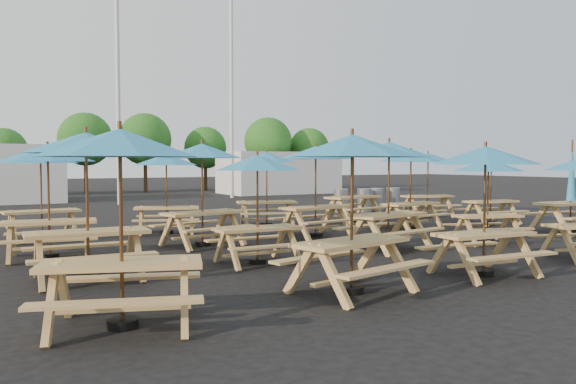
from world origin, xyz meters
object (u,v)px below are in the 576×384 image
picnic_unit_19 (428,162)px  waste_bin_0 (341,201)px  waste_bin_1 (364,200)px  picnic_unit_6 (202,158)px  picnic_unit_0 (120,157)px  picnic_unit_10 (316,159)px  picnic_unit_3 (41,163)px  picnic_unit_4 (352,157)px  picnic_unit_9 (389,157)px  waste_bin_2 (377,199)px  picnic_unit_13 (488,171)px  picnic_unit_14 (411,162)px  waste_bin_3 (393,199)px  picnic_unit_5 (257,170)px  picnic_unit_1 (86,153)px  picnic_unit_2 (48,161)px  picnic_unit_7 (166,165)px  picnic_unit_11 (267,162)px  picnic_unit_17 (571,195)px  picnic_unit_8 (485,164)px  picnic_unit_15 (354,156)px  picnic_unit_18 (491,164)px

picnic_unit_19 → waste_bin_0: size_ratio=2.54×
waste_bin_1 → picnic_unit_6: bearing=-147.8°
picnic_unit_0 → picnic_unit_10: bearing=61.2°
picnic_unit_3 → picnic_unit_4: (3.44, -8.37, 0.10)m
picnic_unit_9 → waste_bin_2: picnic_unit_9 is taller
picnic_unit_13 → picnic_unit_3: bearing=164.5°
picnic_unit_14 → waste_bin_3: 6.93m
picnic_unit_5 → waste_bin_1: bearing=43.6°
picnic_unit_1 → picnic_unit_5: picnic_unit_1 is taller
picnic_unit_6 → waste_bin_2: (9.53, 5.70, -1.59)m
picnic_unit_2 → picnic_unit_9: size_ratio=0.95×
picnic_unit_7 → picnic_unit_10: (3.20, -2.53, 0.16)m
picnic_unit_4 → waste_bin_3: bearing=35.9°
picnic_unit_3 → waste_bin_3: size_ratio=2.49×
picnic_unit_6 → waste_bin_2: 11.22m
picnic_unit_11 → waste_bin_0: 5.73m
picnic_unit_17 → picnic_unit_5: bearing=-174.5°
picnic_unit_8 → picnic_unit_9: (0.41, 3.06, 0.15)m
picnic_unit_3 → picnic_unit_9: picnic_unit_9 is taller
waste_bin_0 → waste_bin_1: bearing=-18.9°
waste_bin_1 → waste_bin_2: bearing=13.7°
picnic_unit_8 → picnic_unit_13: size_ratio=1.10×
picnic_unit_5 → picnic_unit_17: bearing=0.2°
picnic_unit_6 → picnic_unit_8: 6.37m
picnic_unit_3 → picnic_unit_9: (6.59, -5.36, 0.13)m
picnic_unit_10 → waste_bin_3: size_ratio=2.63×
picnic_unit_5 → picnic_unit_15: bearing=41.5°
picnic_unit_6 → waste_bin_0: (7.86, 5.82, -1.59)m
picnic_unit_0 → waste_bin_2: bearing=60.4°
picnic_unit_11 → waste_bin_1: (5.62, 2.59, -1.49)m
picnic_unit_19 → picnic_unit_14: bearing=-127.2°
picnic_unit_6 → picnic_unit_19: bearing=3.3°
picnic_unit_5 → picnic_unit_15: 8.10m
waste_bin_0 → waste_bin_3: (2.48, -0.15, 0.00)m
picnic_unit_1 → picnic_unit_4: (3.25, -2.85, -0.07)m
picnic_unit_19 → waste_bin_1: picnic_unit_19 is taller
picnic_unit_18 → picnic_unit_17: bearing=-83.6°
picnic_unit_4 → picnic_unit_18: (9.35, 5.60, -0.14)m
picnic_unit_5 → picnic_unit_13: size_ratio=1.03×
waste_bin_1 → picnic_unit_0: bearing=-136.6°
waste_bin_3 → picnic_unit_11: bearing=-159.1°
picnic_unit_2 → picnic_unit_3: size_ratio=1.02×
picnic_unit_6 → picnic_unit_13: bearing=-38.1°
picnic_unit_3 → picnic_unit_8: size_ratio=1.01×
picnic_unit_10 → waste_bin_1: bearing=35.4°
picnic_unit_15 → picnic_unit_0: bearing=-149.8°
picnic_unit_9 → picnic_unit_14: bearing=30.3°
picnic_unit_3 → waste_bin_1: size_ratio=2.49×
picnic_unit_10 → waste_bin_1: size_ratio=2.63×
picnic_unit_1 → waste_bin_3: size_ratio=2.71×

